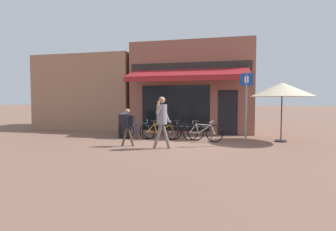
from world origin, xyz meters
The scene contains 13 objects.
ground_plane centered at (0.00, 0.00, 0.00)m, with size 160.00×160.00×0.00m, color brown.
shop_front centered at (0.15, 4.35, 2.27)m, with size 6.09×4.45×4.53m.
neighbour_building centered at (-5.92, 4.87, 2.06)m, with size 5.65×4.00×4.12m.
bike_rack_rail centered at (-0.23, 0.94, 0.47)m, with size 3.29×0.04×0.57m.
bicycle_blue centered at (-1.68, 0.74, 0.37)m, with size 1.65×0.56×0.83m.
bicycle_orange centered at (-0.69, 0.70, 0.36)m, with size 1.75×0.52×0.80m.
bicycle_black centered at (0.23, 0.75, 0.36)m, with size 1.70×0.52×0.81m.
bicycle_silver centered at (1.01, 0.62, 0.37)m, with size 1.67×0.66×0.83m.
pedestrian_adult centered at (-0.13, -1.23, 1.07)m, with size 0.58×0.58×1.75m.
pedestrian_child centered at (-1.40, -1.03, 0.84)m, with size 0.49×0.35×1.33m.
litter_bin centered at (-2.32, 0.89, 0.57)m, with size 0.56×0.56×1.13m.
parking_sign centered at (2.63, 0.07, 1.60)m, with size 0.44×0.07×2.63m.
cafe_parasol centered at (4.04, 1.30, 2.03)m, with size 2.40×2.40×2.31m.
Camera 1 is at (2.05, -9.63, 1.60)m, focal length 28.00 mm.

